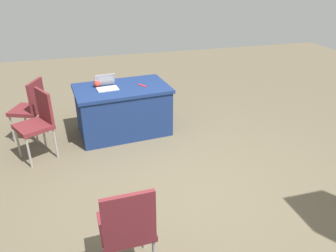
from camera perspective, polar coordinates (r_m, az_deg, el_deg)
The scene contains 8 objects.
ground_plane at distance 3.92m, azimuth 3.31°, elevation -12.69°, with size 14.40×14.40×0.00m, color brown.
table_foreground at distance 5.27m, azimuth -7.99°, elevation 2.89°, with size 1.54×1.05×0.78m.
chair_near_front at distance 5.39m, azimuth -23.18°, elevation 3.29°, with size 0.57×0.57×0.95m.
chair_tucked_left at distance 4.80m, azimuth -22.13°, elevation 0.92°, with size 0.60×0.60×0.97m.
chair_aisle at distance 2.77m, azimuth -7.28°, elevation -17.14°, with size 0.46×0.46×0.98m.
laptop_silver at distance 5.09m, azimuth -10.82°, elevation 6.98°, with size 0.35×0.33×0.21m.
yarn_ball at distance 5.18m, azimuth -12.48°, elevation 7.38°, with size 0.11×0.11×0.11m, color #B2382D.
scissors_red at distance 5.15m, azimuth -4.58°, elevation 7.19°, with size 0.18×0.04×0.01m, color red.
Camera 1 is at (1.02, 2.87, 2.46)m, focal length 34.36 mm.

